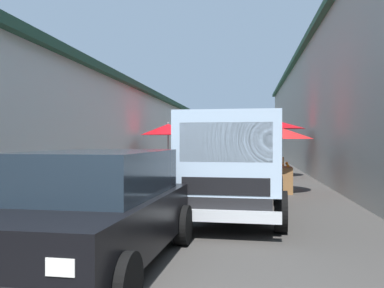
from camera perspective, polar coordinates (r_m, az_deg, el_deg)
ground at (r=16.18m, az=3.94°, el=-5.06°), size 90.00×90.00×0.00m
building_left_whitewash at (r=20.10m, az=-16.64°, el=1.75°), size 49.80×7.50×4.00m
fruit_stall_near_right at (r=18.29m, az=11.47°, el=1.39°), size 2.33×2.33×2.47m
fruit_stall_near_left at (r=12.76m, az=11.32°, el=0.53°), size 2.28×2.28×2.09m
fruit_stall_far_left at (r=17.60m, az=-3.29°, el=1.42°), size 2.30×2.30×2.33m
hatchback_car at (r=5.42m, az=-13.12°, el=-8.53°), size 3.98×2.07×1.45m
delivery_truck at (r=8.06m, az=5.65°, el=-3.36°), size 5.01×2.17×2.08m
vendor_by_crates at (r=13.30m, az=0.31°, el=-2.54°), size 0.32×0.60×1.52m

